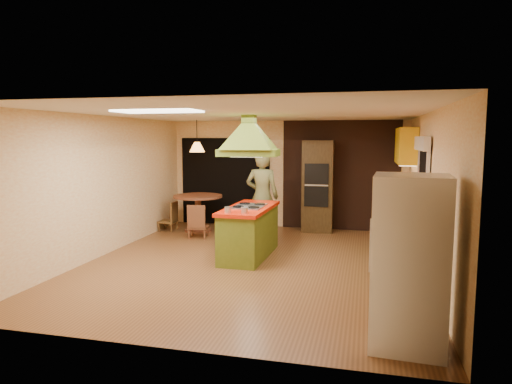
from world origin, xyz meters
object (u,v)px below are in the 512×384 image
(dining_table, at_px, (198,206))
(wall_oven, at_px, (318,186))
(refrigerator, at_px, (409,262))
(kitchen_island, at_px, (249,231))
(man, at_px, (262,196))
(canister_large, at_px, (397,194))

(dining_table, bearing_deg, wall_oven, 14.04)
(refrigerator, bearing_deg, kitchen_island, 132.54)
(wall_oven, bearing_deg, refrigerator, -76.94)
(refrigerator, relative_size, dining_table, 1.59)
(man, xyz_separation_m, canister_large, (2.62, 0.14, 0.11))
(wall_oven, xyz_separation_m, canister_large, (1.63, -1.14, 0.01))
(man, distance_m, canister_large, 2.63)
(kitchen_island, xyz_separation_m, canister_large, (2.57, 1.38, 0.58))
(kitchen_island, xyz_separation_m, wall_oven, (0.94, 2.53, 0.57))
(refrigerator, xyz_separation_m, wall_oven, (-1.50, 5.57, 0.15))
(kitchen_island, relative_size, wall_oven, 0.88)
(wall_oven, bearing_deg, canister_large, -37.02)
(canister_large, bearing_deg, wall_oven, 144.97)
(refrigerator, height_order, canister_large, refrigerator)
(man, xyz_separation_m, wall_oven, (0.99, 1.28, 0.10))
(refrigerator, distance_m, wall_oven, 5.77)
(kitchen_island, xyz_separation_m, dining_table, (-1.68, 1.87, 0.12))
(man, bearing_deg, dining_table, -21.27)
(man, xyz_separation_m, dining_table, (-1.63, 0.62, -0.34))
(man, xyz_separation_m, refrigerator, (2.49, -4.29, -0.05))
(refrigerator, relative_size, canister_large, 7.48)
(refrigerator, bearing_deg, dining_table, 133.80)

